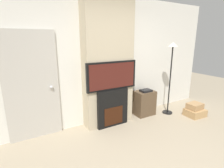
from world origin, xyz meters
name	(u,v)px	position (x,y,z in m)	size (l,w,h in m)	color
wall_back	(104,61)	(0.00, 2.03, 1.35)	(6.00, 0.06, 2.70)	silver
chimney_breast	(108,62)	(0.00, 1.83, 1.35)	(1.06, 0.33, 2.70)	#BCAD8E
fireplace	(112,108)	(0.00, 1.67, 0.40)	(0.70, 0.15, 0.81)	black
television	(112,76)	(0.00, 1.67, 1.10)	(1.12, 0.07, 0.58)	black
floor_lamp	(171,64)	(1.54, 1.53, 1.26)	(0.24, 0.24, 1.75)	black
box_stack	(195,110)	(1.98, 1.07, 0.14)	(0.46, 0.39, 0.32)	tan
media_stand	(144,103)	(0.96, 1.76, 0.31)	(0.48, 0.34, 0.65)	brown
entry_door	(32,87)	(-1.47, 1.97, 0.99)	(0.93, 0.09, 1.98)	#BCB7AD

